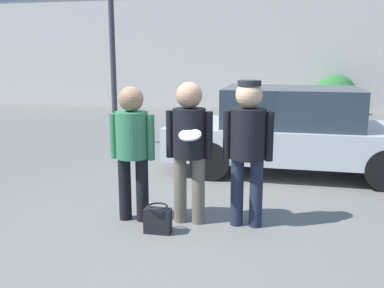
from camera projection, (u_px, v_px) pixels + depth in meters
The scene contains 8 objects.
ground_plane at pixel (179, 225), 5.02m from camera, with size 56.00×56.00×0.00m, color #66635E.
storefront_building at pixel (255, 48), 15.49m from camera, with size 24.00×0.22×4.43m.
person_left at pixel (132, 142), 5.00m from camera, with size 0.55×0.38×1.61m.
person_middle_with_frisbee at pixel (189, 140), 4.91m from camera, with size 0.55×0.57×1.66m.
person_right at pixel (248, 140), 4.81m from camera, with size 0.57×0.40×1.69m.
parked_car_near at pixel (293, 130), 7.22m from camera, with size 4.22×1.81×1.43m.
shrub at pixel (335, 95), 14.39m from camera, with size 1.36×1.36×1.36m.
handbag at pixel (158, 220), 4.77m from camera, with size 0.30×0.23×0.32m.
Camera 1 is at (1.17, -4.58, 1.94)m, focal length 40.00 mm.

